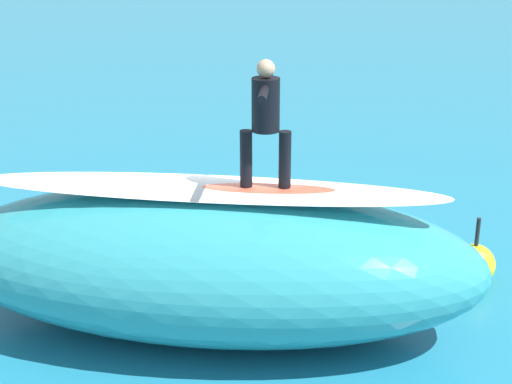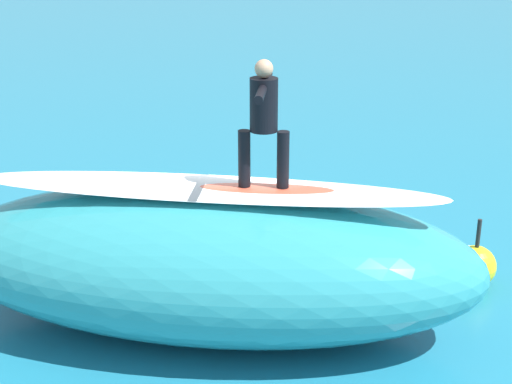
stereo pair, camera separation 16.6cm
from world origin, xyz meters
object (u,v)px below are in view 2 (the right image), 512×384
Objects in this scene: surfboard_paddling at (251,240)px; surfer_riding at (264,114)px; buoy_marker at (475,266)px; surfboard_riding at (263,190)px; surfer_paddling at (258,231)px.

surfer_riding is at bearing 101.90° from surfboard_paddling.
surfboard_paddling is 2.03× the size of buoy_marker.
surfer_riding is 1.49× the size of buoy_marker.
surfboard_riding reaches higher than surfer_paddling.
surfer_paddling is at bearing -83.42° from surfboard_riding.
surfer_riding reaches higher than surfboard_paddling.
surfer_riding is at bearing -64.84° from surfboard_riding.
surfboard_paddling is (0.88, -2.80, -2.00)m from surfboard_riding.
surfer_paddling is (0.76, -2.81, -2.83)m from surfer_riding.
surfer_riding is 4.06m from surfer_paddling.
surfboard_paddling is at bearing -0.00° from surfer_paddling.
buoy_marker is at bearing -152.73° from surfboard_riding.
surfer_paddling is at bearing -83.42° from surfer_riding.
surfer_paddling is at bearing 180.00° from surfboard_paddling.
surfboard_riding is 3.93m from buoy_marker.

